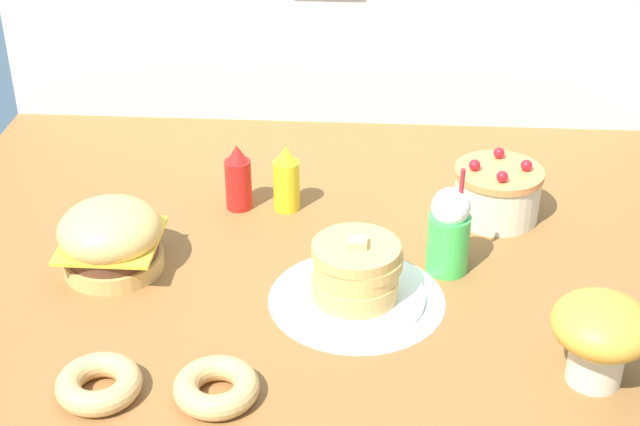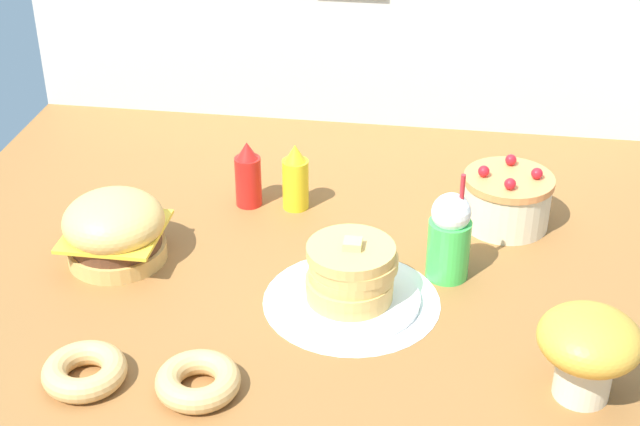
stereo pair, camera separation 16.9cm
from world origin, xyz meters
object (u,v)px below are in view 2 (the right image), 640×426
object	(u,v)px
burger	(115,229)
donut_chocolate	(198,380)
ketchup_bottle	(248,176)
mustard_bottle	(295,179)
layer_cake	(507,200)
mushroom_stool	(588,346)
pancake_stack	(351,277)
cream_soda_cup	(449,236)
donut_pink_glaze	(84,371)

from	to	relation	value
burger	donut_chocolate	bearing A→B (deg)	-54.05
ketchup_bottle	mustard_bottle	size ratio (longest dim) A/B	1.00
layer_cake	mushroom_stool	xyz separation A→B (m)	(0.15, -0.70, 0.05)
pancake_stack	ketchup_bottle	xyz separation A→B (m)	(-0.35, 0.44, 0.02)
pancake_stack	mushroom_stool	world-z (taller)	mushroom_stool
cream_soda_cup	donut_chocolate	world-z (taller)	cream_soda_cup
layer_cake	mushroom_stool	bearing A→B (deg)	-78.22
layer_cake	cream_soda_cup	distance (m)	0.33
burger	mushroom_stool	bearing A→B (deg)	-17.49
layer_cake	mushroom_stool	world-z (taller)	mushroom_stool
pancake_stack	donut_chocolate	size ratio (longest dim) A/B	1.83
pancake_stack	ketchup_bottle	distance (m)	0.56
layer_cake	donut_pink_glaze	xyz separation A→B (m)	(-0.92, -0.82, -0.05)
cream_soda_cup	mushroom_stool	size ratio (longest dim) A/B	1.36
layer_cake	ketchup_bottle	distance (m)	0.73
ketchup_bottle	mushroom_stool	xyz separation A→B (m)	(0.88, -0.70, 0.04)
donut_chocolate	donut_pink_glaze	bearing A→B (deg)	-178.82
burger	cream_soda_cup	size ratio (longest dim) A/B	0.88
cream_soda_cup	donut_chocolate	size ratio (longest dim) A/B	1.61
donut_chocolate	mushroom_stool	distance (m)	0.83
donut_chocolate	mushroom_stool	bearing A→B (deg)	7.87
cream_soda_cup	donut_pink_glaze	distance (m)	0.94
mustard_bottle	donut_pink_glaze	bearing A→B (deg)	-111.51
donut_pink_glaze	mushroom_stool	distance (m)	1.08
pancake_stack	mustard_bottle	xyz separation A→B (m)	(-0.21, 0.44, 0.02)
ketchup_bottle	donut_chocolate	size ratio (longest dim) A/B	1.08
ketchup_bottle	mushroom_stool	world-z (taller)	mushroom_stool
mustard_bottle	ketchup_bottle	bearing A→B (deg)	-178.85
donut_pink_glaze	mushroom_stool	world-z (taller)	mushroom_stool
pancake_stack	donut_chocolate	bearing A→B (deg)	-127.23
burger	donut_chocolate	size ratio (longest dim) A/B	1.43
ketchup_bottle	donut_chocolate	xyz separation A→B (m)	(0.07, -0.82, -0.06)
burger	donut_pink_glaze	world-z (taller)	burger
ketchup_bottle	cream_soda_cup	world-z (taller)	cream_soda_cup
pancake_stack	cream_soda_cup	bearing A→B (deg)	33.58
donut_chocolate	burger	bearing A→B (deg)	125.95
burger	donut_chocolate	distance (m)	0.59
ketchup_bottle	pancake_stack	bearing A→B (deg)	-51.42
layer_cake	donut_pink_glaze	bearing A→B (deg)	-138.41
donut_pink_glaze	donut_chocolate	world-z (taller)	same
mustard_bottle	mushroom_stool	distance (m)	1.03
ketchup_bottle	layer_cake	bearing A→B (deg)	-0.27
layer_cake	donut_pink_glaze	size ratio (longest dim) A/B	1.34
pancake_stack	donut_pink_glaze	xyz separation A→B (m)	(-0.54, -0.38, -0.04)
mustard_bottle	donut_chocolate	size ratio (longest dim) A/B	1.08
ketchup_bottle	mushroom_stool	distance (m)	1.13
mustard_bottle	cream_soda_cup	xyz separation A→B (m)	(0.44, -0.29, 0.02)
ketchup_bottle	mustard_bottle	xyz separation A→B (m)	(0.14, 0.00, 0.00)
donut_chocolate	cream_soda_cup	bearing A→B (deg)	45.71
layer_cake	donut_pink_glaze	world-z (taller)	layer_cake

